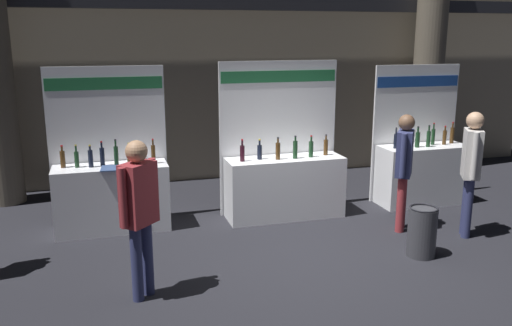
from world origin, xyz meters
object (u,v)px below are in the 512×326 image
(visitor_6, at_px, (404,162))
(exhibitor_booth_2, at_px, (421,168))
(visitor_2, at_px, (139,206))
(visitor_3, at_px, (471,163))
(exhibitor_booth_1, at_px, (284,180))
(trash_bin, at_px, (422,232))
(exhibitor_booth_0, at_px, (112,190))

(visitor_6, bearing_deg, exhibitor_booth_2, -7.13)
(visitor_2, relative_size, visitor_3, 0.98)
(exhibitor_booth_1, relative_size, trash_bin, 3.64)
(visitor_6, bearing_deg, visitor_3, -85.86)
(visitor_2, relative_size, visitor_6, 1.02)
(exhibitor_booth_2, relative_size, trash_bin, 3.49)
(exhibitor_booth_0, bearing_deg, trash_bin, -29.44)
(exhibitor_booth_0, distance_m, visitor_6, 4.30)
(exhibitor_booth_2, distance_m, visitor_2, 5.36)
(exhibitor_booth_0, height_order, visitor_2, exhibitor_booth_0)
(visitor_3, distance_m, visitor_6, 0.91)
(exhibitor_booth_0, distance_m, visitor_2, 2.37)
(exhibitor_booth_0, relative_size, visitor_3, 1.33)
(exhibitor_booth_2, height_order, visitor_3, exhibitor_booth_2)
(exhibitor_booth_1, height_order, visitor_3, exhibitor_booth_1)
(exhibitor_booth_1, height_order, trash_bin, exhibitor_booth_1)
(exhibitor_booth_0, xyz_separation_m, exhibitor_booth_2, (5.12, -0.13, 0.00))
(exhibitor_booth_0, xyz_separation_m, trash_bin, (3.84, -2.17, -0.27))
(visitor_2, bearing_deg, exhibitor_booth_1, -3.19)
(exhibitor_booth_1, bearing_deg, trash_bin, -59.18)
(exhibitor_booth_1, bearing_deg, visitor_3, -35.01)
(exhibitor_booth_2, distance_m, visitor_3, 1.67)
(exhibitor_booth_1, distance_m, visitor_2, 3.25)
(exhibitor_booth_0, height_order, visitor_6, exhibitor_booth_0)
(trash_bin, relative_size, visitor_2, 0.38)
(visitor_2, bearing_deg, exhibitor_booth_2, -21.37)
(exhibitor_booth_2, xyz_separation_m, visitor_2, (-4.87, -2.19, 0.46))
(visitor_3, bearing_deg, exhibitor_booth_0, 99.84)
(exhibitor_booth_0, distance_m, trash_bin, 4.42)
(visitor_6, bearing_deg, visitor_2, 141.69)
(exhibitor_booth_1, bearing_deg, visitor_6, -36.62)
(exhibitor_booth_2, height_order, trash_bin, exhibitor_booth_2)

